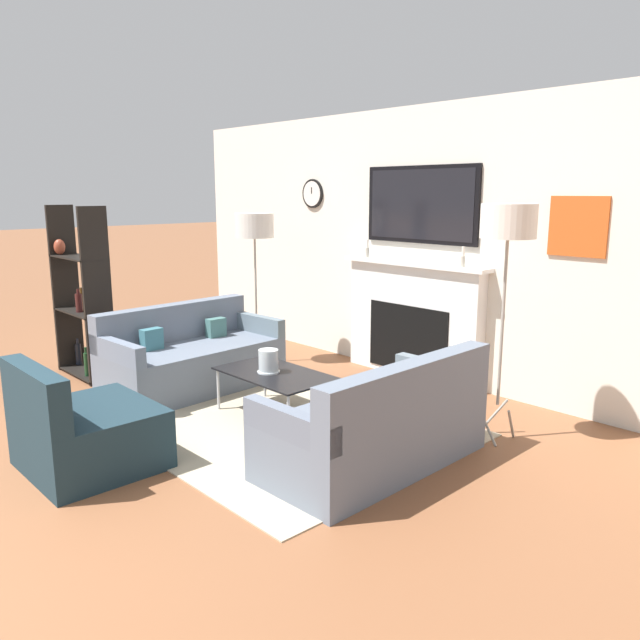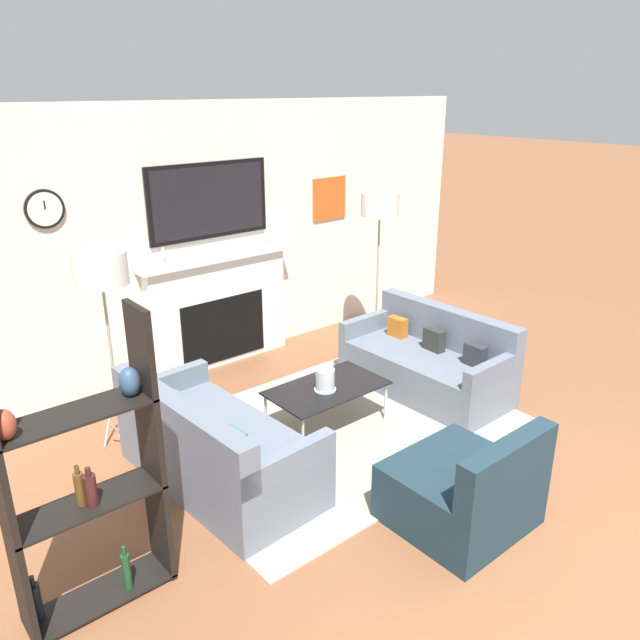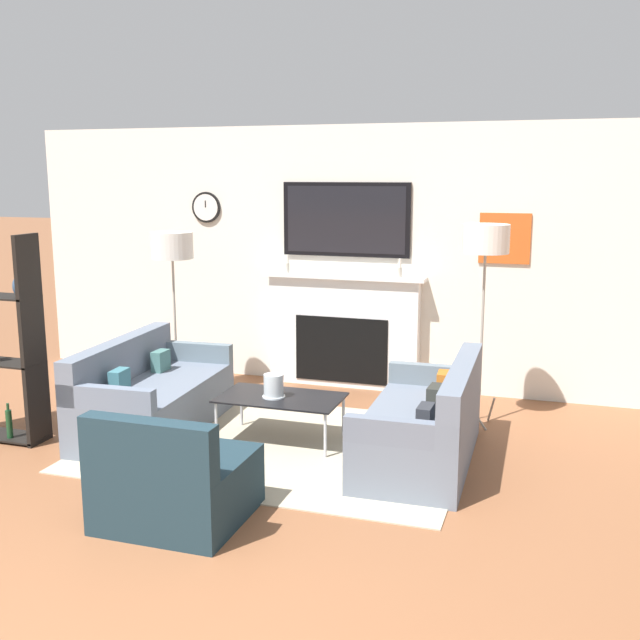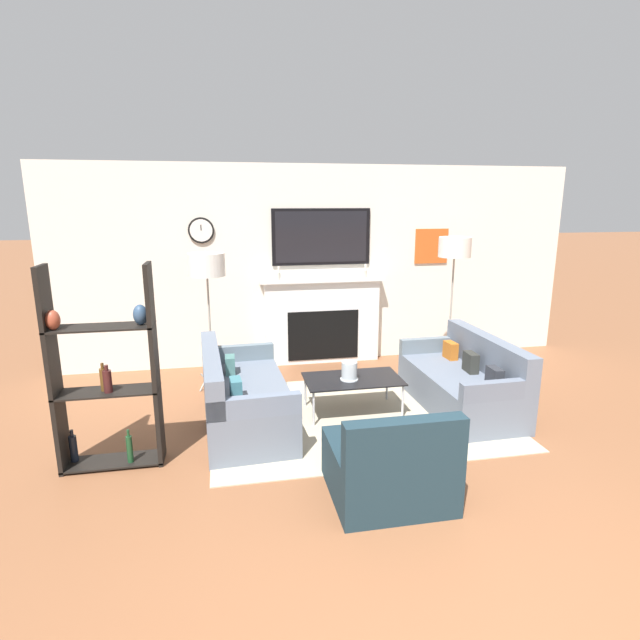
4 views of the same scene
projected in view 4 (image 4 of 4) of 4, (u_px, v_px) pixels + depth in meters
fireplace_wall at (321, 275)px, 6.89m from camera, size 7.23×0.28×2.70m
area_rug at (357, 415)px, 5.30m from camera, size 3.01×2.23×0.01m
couch_left at (242, 399)px, 5.01m from camera, size 0.89×1.71×0.79m
couch_right at (464, 383)px, 5.46m from camera, size 0.82×1.65×0.79m
armchair at (389, 466)px, 3.79m from camera, size 0.88×0.82×0.77m
coffee_table at (353, 380)px, 5.30m from camera, size 1.02×0.59×0.39m
hurricane_candle at (349, 372)px, 5.23m from camera, size 0.19×0.19×0.20m
floor_lamp_left at (207, 267)px, 5.65m from camera, size 0.41×0.41×1.66m
floor_lamp_right at (455, 249)px, 6.18m from camera, size 0.40×0.40×1.79m
shelf_unit at (105, 373)px, 4.13m from camera, size 0.83×0.28×1.74m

